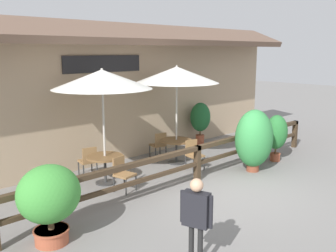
{
  "coord_description": "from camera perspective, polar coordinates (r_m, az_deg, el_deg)",
  "views": [
    {
      "loc": [
        -7.02,
        -5.25,
        3.37
      ],
      "look_at": [
        -0.6,
        1.53,
        1.49
      ],
      "focal_mm": 40.0,
      "sensor_mm": 36.0,
      "label": 1
    }
  ],
  "objects": [
    {
      "name": "chair_middle_wallside",
      "position": [
        11.89,
        -1.41,
        -2.74
      ],
      "size": [
        0.5,
        0.5,
        0.84
      ],
      "rotation": [
        0.0,
        0.0,
        2.93
      ],
      "color": "olive",
      "rests_on": "ground"
    },
    {
      "name": "dining_table_middle",
      "position": [
        11.35,
        1.28,
        -2.82
      ],
      "size": [
        0.94,
        0.94,
        0.73
      ],
      "color": "brown",
      "rests_on": "ground"
    },
    {
      "name": "pedestrian",
      "position": [
        5.82,
        4.32,
        -13.02
      ],
      "size": [
        0.3,
        0.51,
        1.51
      ],
      "rotation": [
        0.0,
        0.0,
        -1.25
      ],
      "color": "black",
      "rests_on": "ground"
    },
    {
      "name": "potted_plant_broad_leaf",
      "position": [
        10.78,
        12.97,
        -1.93
      ],
      "size": [
        1.14,
        1.02,
        1.77
      ],
      "color": "brown",
      "rests_on": "ground"
    },
    {
      "name": "patio_railing",
      "position": [
        9.8,
        4.51,
        -4.49
      ],
      "size": [
        10.4,
        0.14,
        0.95
      ],
      "color": "#3D2D1E",
      "rests_on": "ground"
    },
    {
      "name": "potted_plant_small_flowering",
      "position": [
        6.95,
        -17.65,
        -10.35
      ],
      "size": [
        1.12,
        1.01,
        1.45
      ],
      "color": "#9E4C33",
      "rests_on": "ground"
    },
    {
      "name": "chair_near_streetside",
      "position": [
        9.22,
        -6.91,
        -7.04
      ],
      "size": [
        0.5,
        0.5,
        0.84
      ],
      "rotation": [
        0.0,
        0.0,
        0.22
      ],
      "color": "olive",
      "rests_on": "ground"
    },
    {
      "name": "patio_umbrella_near",
      "position": [
        9.39,
        -10.01,
        7.01
      ],
      "size": [
        2.48,
        2.48,
        2.96
      ],
      "color": "#B7B2A8",
      "rests_on": "ground"
    },
    {
      "name": "building_facade",
      "position": [
        11.75,
        -6.54,
        5.43
      ],
      "size": [
        14.28,
        1.49,
        4.23
      ],
      "color": "tan",
      "rests_on": "ground"
    },
    {
      "name": "dining_table_near",
      "position": [
        9.77,
        -9.58,
        -5.33
      ],
      "size": [
        0.94,
        0.94,
        0.73
      ],
      "color": "brown",
      "rests_on": "ground"
    },
    {
      "name": "potted_plant_corner_fern",
      "position": [
        11.97,
        16.19,
        -1.08
      ],
      "size": [
        0.73,
        0.65,
        1.45
      ],
      "color": "#9E4C33",
      "rests_on": "ground"
    },
    {
      "name": "potted_plant_entrance_palm",
      "position": [
        13.48,
        4.95,
        1.13
      ],
      "size": [
        0.77,
        0.69,
        1.55
      ],
      "color": "#9E4C33",
      "rests_on": "ground"
    },
    {
      "name": "ground_plane",
      "position": [
        9.39,
        9.27,
        -9.8
      ],
      "size": [
        60.0,
        60.0,
        0.0
      ],
      "primitive_type": "plane",
      "color": "slate"
    },
    {
      "name": "chair_middle_streetside",
      "position": [
        10.84,
        3.94,
        -4.17
      ],
      "size": [
        0.49,
        0.49,
        0.84
      ],
      "rotation": [
        0.0,
        0.0,
        -0.2
      ],
      "color": "olive",
      "rests_on": "ground"
    },
    {
      "name": "patio_umbrella_middle",
      "position": [
        11.02,
        1.33,
        7.81
      ],
      "size": [
        2.48,
        2.48,
        2.96
      ],
      "color": "#B7B2A8",
      "rests_on": "ground"
    },
    {
      "name": "chair_near_wallside",
      "position": [
        10.39,
        -12.06,
        -5.09
      ],
      "size": [
        0.49,
        0.49,
        0.84
      ],
      "rotation": [
        0.0,
        0.0,
        2.96
      ],
      "color": "olive",
      "rests_on": "ground"
    }
  ]
}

